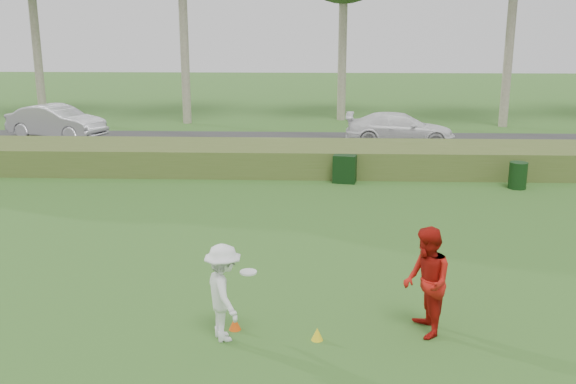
{
  "coord_description": "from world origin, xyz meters",
  "views": [
    {
      "loc": [
        0.57,
        -9.79,
        4.89
      ],
      "look_at": [
        0.0,
        4.0,
        1.3
      ],
      "focal_mm": 40.0,
      "sensor_mm": 36.0,
      "label": 1
    }
  ],
  "objects_px": {
    "utility_cabinet": "(345,169)",
    "car_right": "(400,129)",
    "player_red": "(427,282)",
    "cone_orange": "(235,323)",
    "car_mid": "(56,122)",
    "trash_bin": "(518,175)",
    "cone_yellow": "(317,334)",
    "player_white": "(224,293)"
  },
  "relations": [
    {
      "from": "player_white",
      "to": "cone_yellow",
      "type": "relative_size",
      "value": 7.57
    },
    {
      "from": "cone_orange",
      "to": "cone_yellow",
      "type": "height_order",
      "value": "cone_orange"
    },
    {
      "from": "player_white",
      "to": "car_mid",
      "type": "xyz_separation_m",
      "value": [
        -9.96,
        18.29,
        -0.01
      ]
    },
    {
      "from": "player_white",
      "to": "car_mid",
      "type": "distance_m",
      "value": 20.83
    },
    {
      "from": "cone_orange",
      "to": "trash_bin",
      "type": "bearing_deg",
      "value": 52.44
    },
    {
      "from": "cone_yellow",
      "to": "cone_orange",
      "type": "bearing_deg",
      "value": 167.19
    },
    {
      "from": "player_white",
      "to": "car_mid",
      "type": "height_order",
      "value": "player_white"
    },
    {
      "from": "cone_orange",
      "to": "car_right",
      "type": "relative_size",
      "value": 0.05
    },
    {
      "from": "player_red",
      "to": "car_mid",
      "type": "xyz_separation_m",
      "value": [
        -13.19,
        17.99,
        -0.11
      ]
    },
    {
      "from": "car_right",
      "to": "cone_yellow",
      "type": "bearing_deg",
      "value": 173.31
    },
    {
      "from": "cone_yellow",
      "to": "player_white",
      "type": "bearing_deg",
      "value": -179.71
    },
    {
      "from": "player_red",
      "to": "car_right",
      "type": "height_order",
      "value": "player_red"
    },
    {
      "from": "trash_bin",
      "to": "car_right",
      "type": "xyz_separation_m",
      "value": [
        -2.72,
        7.22,
        0.3
      ]
    },
    {
      "from": "trash_bin",
      "to": "cone_orange",
      "type": "bearing_deg",
      "value": -127.56
    },
    {
      "from": "player_red",
      "to": "trash_bin",
      "type": "distance_m",
      "value": 10.85
    },
    {
      "from": "utility_cabinet",
      "to": "player_white",
      "type": "bearing_deg",
      "value": -91.15
    },
    {
      "from": "car_mid",
      "to": "car_right",
      "type": "height_order",
      "value": "car_mid"
    },
    {
      "from": "car_mid",
      "to": "car_right",
      "type": "bearing_deg",
      "value": -74.89
    },
    {
      "from": "cone_yellow",
      "to": "car_right",
      "type": "distance_m",
      "value": 17.75
    },
    {
      "from": "trash_bin",
      "to": "car_mid",
      "type": "xyz_separation_m",
      "value": [
        -17.66,
        8.12,
        0.38
      ]
    },
    {
      "from": "cone_orange",
      "to": "car_mid",
      "type": "height_order",
      "value": "car_mid"
    },
    {
      "from": "player_white",
      "to": "car_right",
      "type": "xyz_separation_m",
      "value": [
        4.99,
        17.39,
        -0.08
      ]
    },
    {
      "from": "utility_cabinet",
      "to": "trash_bin",
      "type": "distance_m",
      "value": 5.34
    },
    {
      "from": "car_right",
      "to": "cone_orange",
      "type": "bearing_deg",
      "value": 168.8
    },
    {
      "from": "trash_bin",
      "to": "car_mid",
      "type": "bearing_deg",
      "value": 155.32
    },
    {
      "from": "cone_yellow",
      "to": "car_right",
      "type": "height_order",
      "value": "car_right"
    },
    {
      "from": "car_mid",
      "to": "car_right",
      "type": "distance_m",
      "value": 14.97
    },
    {
      "from": "cone_yellow",
      "to": "trash_bin",
      "type": "xyz_separation_m",
      "value": [
        6.22,
        10.17,
        0.31
      ]
    },
    {
      "from": "cone_yellow",
      "to": "player_red",
      "type": "bearing_deg",
      "value": 9.53
    },
    {
      "from": "player_white",
      "to": "utility_cabinet",
      "type": "bearing_deg",
      "value": -36.94
    },
    {
      "from": "utility_cabinet",
      "to": "trash_bin",
      "type": "relative_size",
      "value": 1.09
    },
    {
      "from": "player_red",
      "to": "car_right",
      "type": "bearing_deg",
      "value": 168.42
    },
    {
      "from": "cone_orange",
      "to": "trash_bin",
      "type": "distance_m",
      "value": 12.44
    },
    {
      "from": "cone_orange",
      "to": "utility_cabinet",
      "type": "height_order",
      "value": "utility_cabinet"
    },
    {
      "from": "player_red",
      "to": "cone_orange",
      "type": "xyz_separation_m",
      "value": [
        -3.11,
        0.02,
        -0.79
      ]
    },
    {
      "from": "utility_cabinet",
      "to": "car_mid",
      "type": "relative_size",
      "value": 0.2
    },
    {
      "from": "player_red",
      "to": "car_mid",
      "type": "height_order",
      "value": "player_red"
    },
    {
      "from": "cone_yellow",
      "to": "car_mid",
      "type": "xyz_separation_m",
      "value": [
        -11.45,
        18.29,
        0.68
      ]
    },
    {
      "from": "utility_cabinet",
      "to": "car_right",
      "type": "height_order",
      "value": "car_right"
    },
    {
      "from": "player_red",
      "to": "cone_orange",
      "type": "bearing_deg",
      "value": -96.02
    },
    {
      "from": "player_red",
      "to": "cone_orange",
      "type": "height_order",
      "value": "player_red"
    },
    {
      "from": "player_red",
      "to": "car_right",
      "type": "distance_m",
      "value": 17.18
    }
  ]
}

